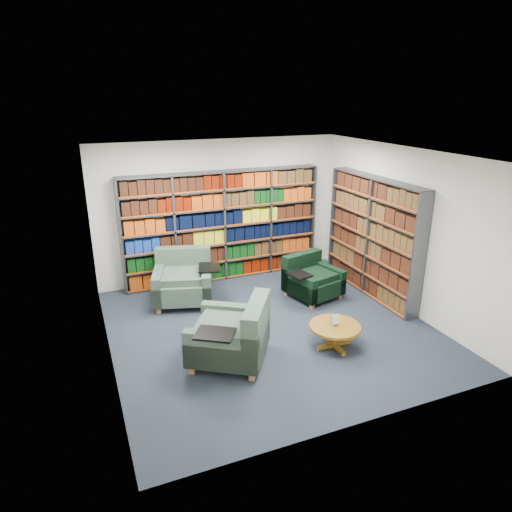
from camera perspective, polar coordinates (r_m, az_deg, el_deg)
name	(u,v)px	position (r m, az deg, el deg)	size (l,w,h in m)	color
room_shell	(271,247)	(7.01, 1.86, 1.15)	(5.02, 5.02, 2.82)	black
bookshelf_back	(223,226)	(9.19, -4.13, 3.70)	(4.00, 0.28, 2.20)	#47494F
bookshelf_right	(372,237)	(8.75, 14.35, 2.28)	(0.28, 2.50, 2.20)	#47494F
chair_teal_left	(184,281)	(8.50, -9.04, -3.08)	(1.34, 1.26, 0.93)	#062B34
chair_green_right	(310,280)	(8.64, 6.79, -2.98)	(1.11, 1.04, 0.78)	black
chair_teal_front	(235,337)	(6.56, -2.58, -10.08)	(1.42, 1.42, 0.94)	#062B34
coffee_table	(335,330)	(7.02, 9.81, -9.07)	(0.77, 0.77, 0.54)	#935C1D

